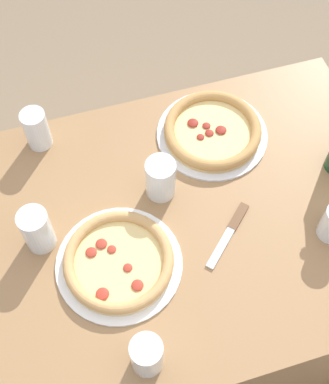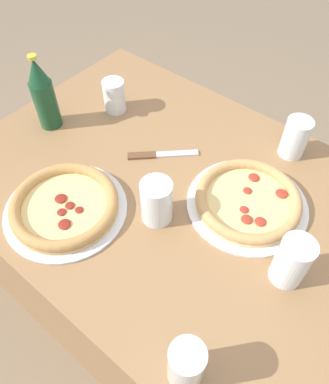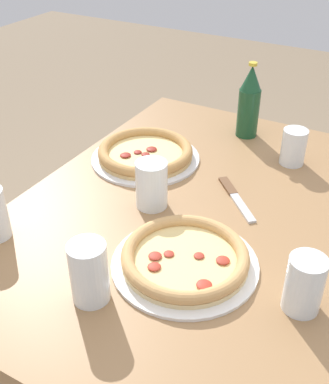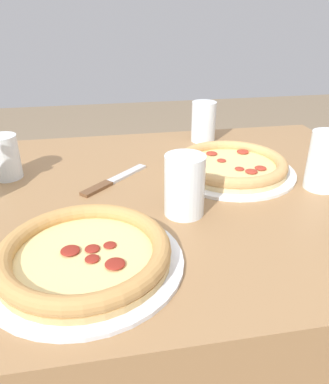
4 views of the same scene
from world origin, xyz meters
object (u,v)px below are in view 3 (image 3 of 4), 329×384
(pizza_margherita, at_px, (145,153))
(glass_iced_tea, at_px, (293,149))
(pizza_veggie, at_px, (185,258))
(glass_mango_juice, at_px, (152,187))
(glass_water, at_px, (304,286))
(beer_bottle, at_px, (249,102))
(glass_orange_juice, at_px, (89,275))
(knife, at_px, (235,197))

(pizza_margherita, relative_size, glass_iced_tea, 3.02)
(pizza_veggie, xyz_separation_m, glass_iced_tea, (-0.57, 0.07, 0.03))
(pizza_margherita, relative_size, glass_mango_juice, 2.58)
(glass_water, bearing_deg, pizza_margherita, -122.06)
(pizza_margherita, xyz_separation_m, glass_water, (0.37, 0.59, 0.04))
(glass_water, bearing_deg, glass_iced_tea, -161.60)
(glass_water, relative_size, glass_iced_tea, 1.14)
(glass_water, xyz_separation_m, beer_bottle, (-0.68, -0.38, 0.06))
(glass_iced_tea, bearing_deg, glass_water, 18.40)
(glass_orange_juice, relative_size, beer_bottle, 0.55)
(pizza_margherita, bearing_deg, knife, 78.93)
(pizza_veggie, height_order, pizza_margherita, pizza_margherita)
(pizza_margherita, bearing_deg, glass_mango_juice, 35.01)
(glass_mango_juice, height_order, beer_bottle, beer_bottle)
(glass_water, xyz_separation_m, glass_orange_juice, (0.19, -0.39, 0.00))
(pizza_veggie, height_order, glass_orange_juice, glass_orange_juice)
(pizza_margherita, distance_m, glass_water, 0.70)
(glass_water, distance_m, glass_orange_juice, 0.43)
(pizza_margherita, bearing_deg, glass_iced_tea, 116.24)
(pizza_margherita, xyz_separation_m, knife, (0.06, 0.32, -0.02))
(pizza_veggie, relative_size, glass_water, 2.65)
(pizza_margherita, distance_m, glass_orange_juice, 0.59)
(glass_iced_tea, xyz_separation_m, knife, (0.26, -0.08, -0.05))
(glass_orange_juice, xyz_separation_m, glass_mango_juice, (-0.35, -0.06, -0.00))
(knife, bearing_deg, beer_bottle, -163.16)
(glass_mango_juice, bearing_deg, knife, 127.88)
(glass_orange_juice, bearing_deg, pizza_margherita, -159.87)
(glass_orange_juice, relative_size, knife, 0.80)
(glass_water, height_order, glass_mango_juice, glass_mango_juice)
(glass_iced_tea, height_order, glass_mango_juice, glass_mango_juice)
(pizza_margherita, distance_m, beer_bottle, 0.39)
(pizza_veggie, distance_m, glass_orange_juice, 0.22)
(glass_mango_juice, xyz_separation_m, beer_bottle, (-0.51, 0.07, 0.06))
(pizza_margherita, bearing_deg, glass_orange_juice, 20.13)
(knife, bearing_deg, glass_orange_juice, -13.77)
(glass_mango_juice, bearing_deg, pizza_margherita, -144.99)
(beer_bottle, distance_m, knife, 0.41)
(glass_orange_juice, xyz_separation_m, beer_bottle, (-0.86, 0.01, 0.06))
(pizza_veggie, bearing_deg, glass_mango_juice, -132.32)
(glass_water, bearing_deg, knife, -138.99)
(pizza_margherita, distance_m, glass_mango_juice, 0.25)
(pizza_veggie, relative_size, glass_iced_tea, 3.01)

